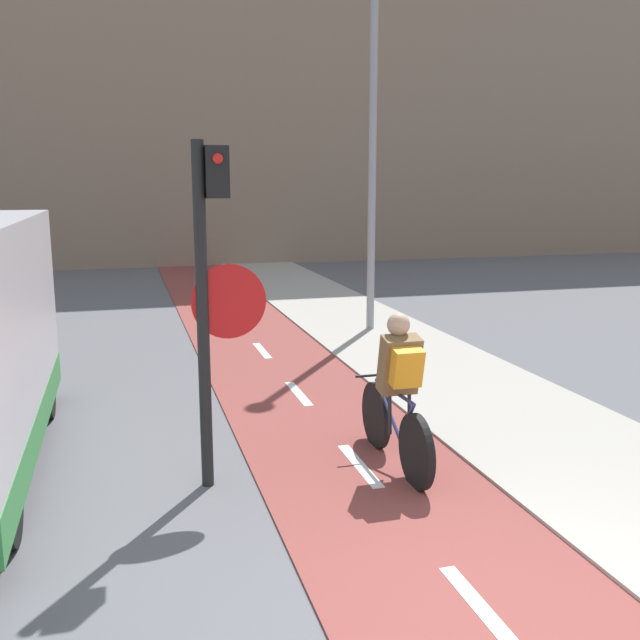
% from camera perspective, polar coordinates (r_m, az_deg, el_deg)
% --- Properties ---
extents(building_row_background, '(60.00, 5.20, 12.44)m').
position_cam_1_polar(building_row_background, '(26.47, -11.38, 18.36)').
color(building_row_background, '#89705B').
rests_on(building_row_background, ground_plane).
extents(traffic_light_pole, '(0.67, 0.25, 3.10)m').
position_cam_1_polar(traffic_light_pole, '(6.31, -8.69, 3.35)').
color(traffic_light_pole, black).
rests_on(traffic_light_pole, ground_plane).
extents(street_lamp_sidewalk, '(0.36, 0.36, 6.79)m').
position_cam_1_polar(street_lamp_sidewalk, '(13.16, 4.27, 17.11)').
color(street_lamp_sidewalk, gray).
rests_on(street_lamp_sidewalk, ground_plane).
extents(cyclist_near, '(0.46, 1.77, 1.54)m').
position_cam_1_polar(cyclist_near, '(6.90, 6.23, -6.13)').
color(cyclist_near, black).
rests_on(cyclist_near, ground_plane).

